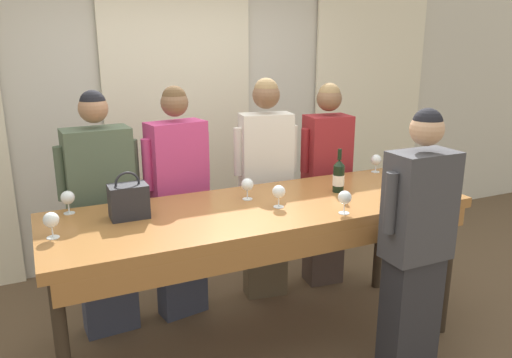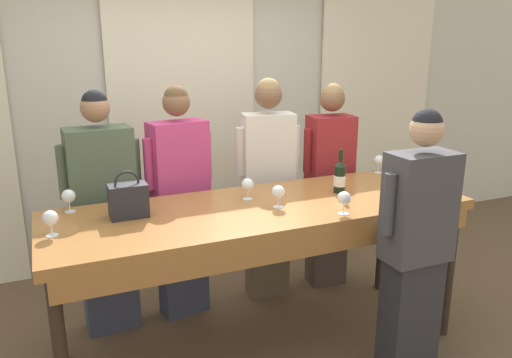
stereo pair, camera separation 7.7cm
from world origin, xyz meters
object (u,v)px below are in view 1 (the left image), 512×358
at_px(wine_glass_center_mid, 279,192).
at_px(wine_glass_back_mid, 247,185).
at_px(tasting_bar, 263,220).
at_px(wine_glass_front_mid, 376,160).
at_px(wine_bottle, 339,176).
at_px(wine_glass_center_left, 51,221).
at_px(potted_plant, 351,203).
at_px(wine_glass_front_right, 345,198).
at_px(handbag, 129,201).
at_px(guest_olive_jacket, 103,215).
at_px(wine_glass_front_left, 430,176).
at_px(wine_glass_back_left, 427,184).
at_px(wine_glass_back_right, 393,184).
at_px(guest_cream_sweater, 266,186).
at_px(wine_glass_center_right, 131,189).
at_px(host_pouring, 416,248).
at_px(wine_glass_near_host, 68,198).
at_px(guest_pink_top, 179,202).
at_px(guest_striped_shirt, 326,183).

bearing_deg(wine_glass_center_mid, wine_glass_back_mid, 116.57).
distance_m(tasting_bar, wine_glass_front_mid, 1.24).
relative_size(wine_bottle, wine_glass_center_left, 2.13).
bearing_deg(wine_glass_center_mid, potted_plant, 42.48).
bearing_deg(wine_glass_center_mid, wine_glass_front_right, -41.69).
bearing_deg(handbag, guest_olive_jacket, 99.38).
height_order(wine_glass_front_left, wine_glass_back_mid, same).
bearing_deg(wine_glass_back_left, wine_glass_front_mid, 80.16).
relative_size(wine_glass_back_right, guest_cream_sweater, 0.08).
xyz_separation_m(wine_glass_center_mid, guest_cream_sweater, (0.27, 0.74, -0.19)).
distance_m(wine_glass_front_left, wine_glass_front_right, 0.84).
distance_m(wine_glass_center_right, guest_olive_jacket, 0.40).
height_order(wine_glass_center_right, potted_plant, wine_glass_center_right).
height_order(wine_bottle, wine_glass_front_mid, wine_bottle).
bearing_deg(wine_bottle, guest_olive_jacket, 157.41).
bearing_deg(wine_glass_back_mid, tasting_bar, -79.13).
relative_size(handbag, host_pouring, 0.17).
xyz_separation_m(handbag, wine_glass_near_host, (-0.32, 0.23, -0.01)).
bearing_deg(host_pouring, wine_glass_front_mid, 64.67).
distance_m(handbag, wine_glass_back_right, 1.68).
bearing_deg(wine_glass_back_mid, host_pouring, -47.60).
distance_m(wine_glass_center_right, wine_glass_near_host, 0.39).
relative_size(wine_glass_center_left, host_pouring, 0.08).
distance_m(wine_glass_front_right, wine_glass_center_right, 1.34).
height_order(tasting_bar, wine_glass_center_mid, wine_glass_center_mid).
xyz_separation_m(guest_pink_top, guest_cream_sweater, (0.70, 0.00, 0.03)).
relative_size(tasting_bar, wine_glass_back_left, 18.82).
bearing_deg(wine_glass_back_right, guest_cream_sweater, 118.74).
bearing_deg(guest_cream_sweater, wine_glass_back_left, -54.33).
bearing_deg(wine_glass_back_right, wine_glass_center_mid, 168.36).
bearing_deg(guest_striped_shirt, potted_plant, 43.13).
bearing_deg(wine_glass_back_mid, wine_glass_front_left, -15.29).
xyz_separation_m(wine_glass_front_mid, guest_olive_jacket, (-2.06, 0.30, -0.24)).
height_order(wine_glass_front_right, wine_glass_center_mid, same).
bearing_deg(potted_plant, wine_glass_back_left, -111.53).
distance_m(wine_glass_center_left, wine_glass_near_host, 0.39).
bearing_deg(handbag, guest_striped_shirt, 17.50).
height_order(tasting_bar, guest_pink_top, guest_pink_top).
xyz_separation_m(wine_bottle, wine_glass_back_mid, (-0.63, 0.11, -0.01)).
height_order(wine_glass_front_right, guest_pink_top, guest_pink_top).
bearing_deg(guest_cream_sweater, handbag, -154.95).
bearing_deg(guest_pink_top, wine_glass_back_right, -36.87).
xyz_separation_m(wine_glass_back_right, host_pouring, (-0.15, -0.41, -0.26)).
height_order(wine_glass_center_left, guest_striped_shirt, guest_striped_shirt).
height_order(wine_bottle, wine_glass_back_left, wine_bottle).
xyz_separation_m(guest_olive_jacket, guest_pink_top, (0.54, -0.00, 0.02)).
bearing_deg(guest_olive_jacket, wine_glass_near_host, -126.00).
bearing_deg(guest_striped_shirt, wine_glass_near_host, -171.20).
relative_size(wine_glass_front_left, wine_glass_center_right, 1.00).
distance_m(wine_glass_back_left, guest_striped_shirt, 1.02).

